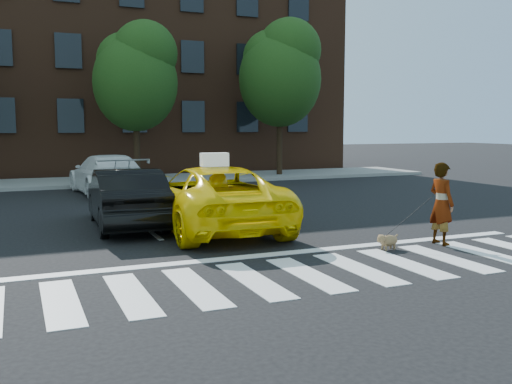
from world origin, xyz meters
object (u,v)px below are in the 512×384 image
at_px(tree_mid, 136,72).
at_px(taxi, 212,198).
at_px(white_suv, 107,174).
at_px(tree_right, 280,69).
at_px(black_sedan, 126,198).
at_px(dog, 387,240).
at_px(woman, 441,204).

bearing_deg(tree_mid, taxi, -93.08).
xyz_separation_m(tree_mid, white_suv, (-1.93, -3.87, -4.11)).
height_order(tree_right, black_sedan, tree_right).
bearing_deg(taxi, dog, 127.54).
relative_size(tree_mid, white_suv, 1.39).
relative_size(tree_mid, taxi, 1.26).
bearing_deg(woman, taxi, 44.54).
xyz_separation_m(tree_right, black_sedan, (-9.53, -11.13, -4.53)).
height_order(tree_right, woman, tree_right).
relative_size(black_sedan, dog, 7.64).
distance_m(tree_right, woman, 16.91).
relative_size(taxi, woman, 3.20).
relative_size(tree_mid, tree_right, 0.92).
distance_m(taxi, white_suv, 8.51).
bearing_deg(taxi, white_suv, -78.86).
relative_size(black_sedan, white_suv, 0.87).
bearing_deg(dog, tree_mid, 85.60).
bearing_deg(tree_mid, white_suv, -116.56).
height_order(taxi, black_sedan, taxi).
distance_m(tree_mid, white_suv, 5.97).
bearing_deg(black_sedan, taxi, 151.02).
height_order(black_sedan, white_suv, white_suv).
height_order(black_sedan, dog, black_sedan).
distance_m(black_sedan, dog, 6.52).
relative_size(taxi, dog, 9.63).
height_order(tree_mid, black_sedan, tree_mid).
distance_m(woman, dog, 1.54).
distance_m(taxi, woman, 5.32).
relative_size(taxi, white_suv, 1.10).
bearing_deg(woman, dog, 87.69).
distance_m(tree_right, white_suv, 10.74).
xyz_separation_m(tree_mid, woman, (3.25, -15.90, -3.97)).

